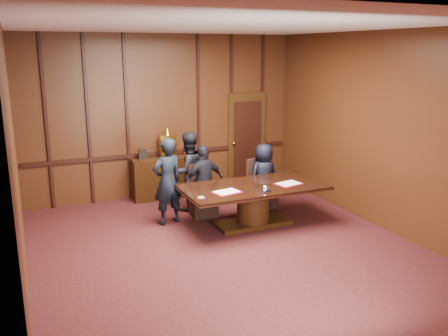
% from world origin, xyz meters
% --- Properties ---
extents(room, '(7.00, 7.04, 3.50)m').
position_xyz_m(room, '(0.07, 0.14, 1.72)').
color(room, black).
rests_on(room, ground).
extents(sideboard, '(1.60, 0.45, 1.54)m').
position_xyz_m(sideboard, '(0.00, 3.26, 0.49)').
color(sideboard, black).
rests_on(sideboard, ground).
extents(conference_table, '(2.62, 1.32, 0.76)m').
position_xyz_m(conference_table, '(0.90, 0.96, 0.51)').
color(conference_table, black).
rests_on(conference_table, ground).
extents(folder_left, '(0.52, 0.42, 0.02)m').
position_xyz_m(folder_left, '(0.28, 0.76, 0.77)').
color(folder_left, maroon).
rests_on(folder_left, conference_table).
extents(folder_right, '(0.52, 0.41, 0.02)m').
position_xyz_m(folder_right, '(1.54, 0.78, 0.77)').
color(folder_right, maroon).
rests_on(folder_right, conference_table).
extents(inkstand, '(0.20, 0.14, 0.12)m').
position_xyz_m(inkstand, '(0.90, 0.51, 0.81)').
color(inkstand, white).
rests_on(inkstand, conference_table).
extents(notepad, '(0.10, 0.07, 0.01)m').
position_xyz_m(notepad, '(-0.24, 0.65, 0.77)').
color(notepad, '#FFD47C').
rests_on(notepad, conference_table).
extents(chair_left, '(0.52, 0.52, 0.99)m').
position_xyz_m(chair_left, '(0.25, 1.83, 0.29)').
color(chair_left, black).
rests_on(chair_left, ground).
extents(chair_right, '(0.56, 0.56, 0.99)m').
position_xyz_m(chair_right, '(1.55, 1.83, 0.29)').
color(chair_right, black).
rests_on(chair_right, ground).
extents(signatory_left, '(0.88, 0.49, 1.41)m').
position_xyz_m(signatory_left, '(0.25, 1.76, 0.71)').
color(signatory_left, black).
rests_on(signatory_left, ground).
extents(signatory_right, '(0.72, 0.53, 1.34)m').
position_xyz_m(signatory_right, '(1.55, 1.76, 0.67)').
color(signatory_right, black).
rests_on(signatory_right, ground).
extents(witness_left, '(0.66, 0.52, 1.62)m').
position_xyz_m(witness_left, '(-0.51, 1.68, 0.81)').
color(witness_left, black).
rests_on(witness_left, ground).
extents(witness_right, '(0.88, 0.74, 1.60)m').
position_xyz_m(witness_right, '(0.11, 2.27, 0.80)').
color(witness_right, black).
rests_on(witness_right, ground).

